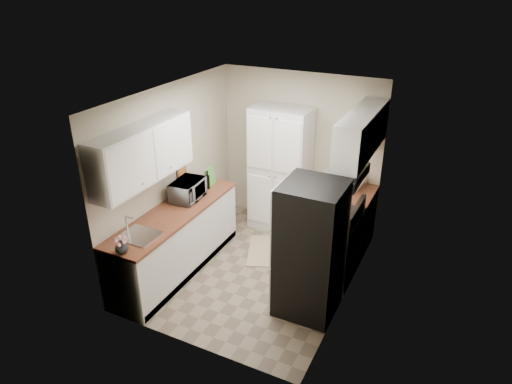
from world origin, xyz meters
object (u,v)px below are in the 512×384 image
electric_range (332,244)px  refrigerator (310,250)px  wine_bottle (208,180)px  microwave (188,190)px  toaster_oven (352,181)px  pantry_cabinet (280,170)px

electric_range → refrigerator: (-0.03, -0.80, 0.37)m
refrigerator → wine_bottle: refrigerator is taller
microwave → toaster_oven: size_ratio=1.35×
microwave → refrigerator: bearing=-105.3°
electric_range → microwave: size_ratio=2.22×
pantry_cabinet → microwave: 1.59m
electric_range → refrigerator: size_ratio=0.66×
pantry_cabinet → wine_bottle: 1.21m
refrigerator → toaster_oven: size_ratio=4.52×
electric_range → toaster_oven: toaster_oven is taller
microwave → wine_bottle: microwave is taller
refrigerator → microwave: (-1.96, 0.37, 0.21)m
electric_range → toaster_oven: size_ratio=3.00×
electric_range → wine_bottle: size_ratio=4.36×
microwave → toaster_oven: microwave is taller
pantry_cabinet → microwave: size_ratio=3.93×
toaster_oven → microwave: bearing=-126.7°
wine_bottle → toaster_oven: wine_bottle is taller
pantry_cabinet → microwave: pantry_cabinet is taller
electric_range → toaster_oven: 1.08m
electric_range → wine_bottle: 2.01m
microwave → electric_range: bearing=-82.5°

